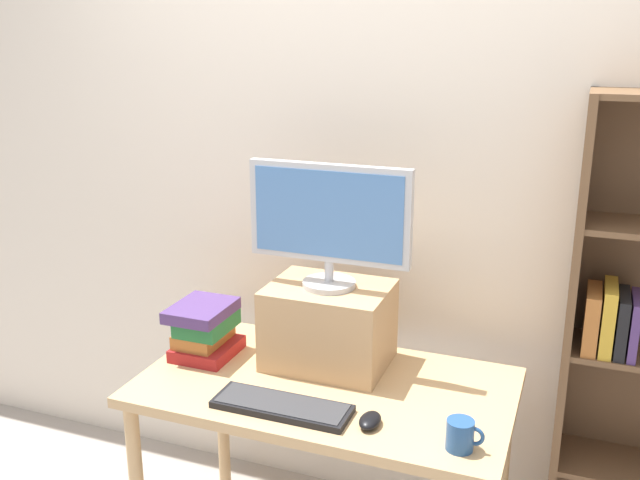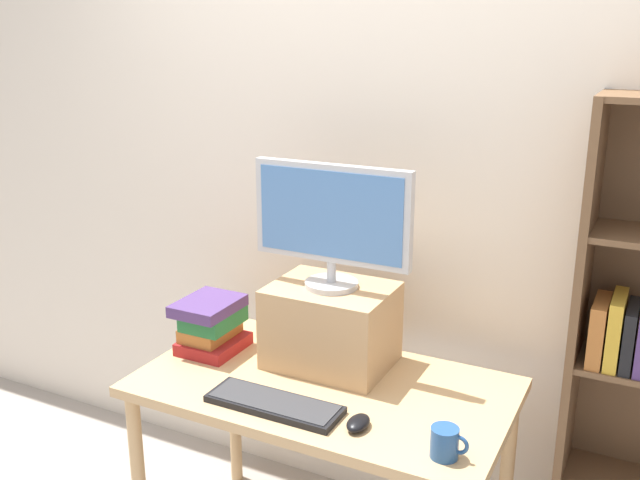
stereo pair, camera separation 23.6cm
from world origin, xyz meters
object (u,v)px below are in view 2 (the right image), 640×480
Objects in this scene: keyboard at (274,404)px; desk at (323,405)px; riser_box at (331,325)px; computer_mouse at (358,423)px; book_stack at (212,325)px; coffee_mug at (445,443)px; computer_monitor at (332,220)px.

desk is at bearing 73.14° from keyboard.
keyboard is (-0.02, -0.37, -0.13)m from riser_box.
book_stack reaches higher than computer_mouse.
computer_mouse is at bearing 174.52° from coffee_mug.
keyboard is at bearing -93.69° from computer_monitor.
desk is 11.42× the size of coffee_mug.
computer_monitor reaches higher than coffee_mug.
riser_box is at bearing 12.48° from book_stack.
keyboard is at bearing -93.68° from riser_box.
desk is 2.19× the size of computer_monitor.
computer_mouse is at bearing -19.74° from book_stack.
book_stack is at bearing -167.71° from computer_monitor.
riser_box is 0.39m from keyboard.
computer_monitor is at bearing 12.29° from book_stack.
desk is at bearing -5.49° from book_stack.
keyboard is 0.29m from computer_mouse.
computer_monitor reaches higher than desk.
book_stack reaches higher than keyboard.
book_stack is 2.23× the size of coffee_mug.
computer_monitor is 2.34× the size of book_stack.
keyboard is 0.51m from book_stack.
coffee_mug is (0.55, -0.38, -0.49)m from computer_monitor.
computer_mouse is at bearing -43.15° from desk.
keyboard is at bearing 178.16° from coffee_mug.
computer_mouse is (0.27, -0.36, -0.52)m from computer_monitor.
desk is at bearing -73.80° from riser_box.
desk is 2.84× the size of keyboard.
riser_box is 0.39m from computer_monitor.
computer_mouse reaches higher than desk.
desk is 12.18× the size of computer_mouse.
coffee_mug reaches higher than keyboard.
computer_monitor is (0.00, -0.00, 0.39)m from riser_box.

